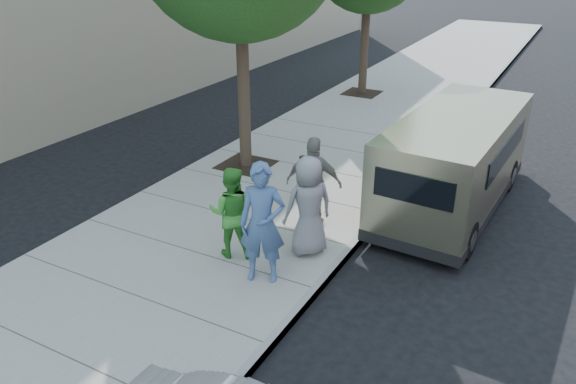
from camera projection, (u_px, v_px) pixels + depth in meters
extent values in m
plane|color=black|center=(281.00, 235.00, 10.81)|extent=(120.00, 120.00, 0.00)
cube|color=gray|center=(237.00, 220.00, 11.21)|extent=(5.00, 60.00, 0.15)
cube|color=gray|center=(350.00, 250.00, 10.15)|extent=(0.12, 60.00, 0.16)
cube|color=black|center=(246.00, 165.00, 13.65)|extent=(1.20, 1.20, 0.01)
cylinder|color=#38281E|center=(243.00, 84.00, 12.81)|extent=(0.28, 0.28, 3.96)
cube|color=black|center=(362.00, 93.00, 19.71)|extent=(1.20, 1.20, 0.01)
cylinder|color=#38281E|center=(365.00, 42.00, 18.97)|extent=(0.28, 0.28, 3.52)
cylinder|color=gray|center=(306.00, 197.00, 10.77)|extent=(0.05, 0.05, 1.07)
cube|color=gray|center=(306.00, 169.00, 10.53)|extent=(0.22, 0.11, 0.08)
cube|color=#2D2D30|center=(303.00, 161.00, 10.52)|extent=(0.14, 0.12, 0.21)
cube|color=#2D2D30|center=(309.00, 164.00, 10.42)|extent=(0.14, 0.12, 0.21)
cube|color=tan|center=(455.00, 159.00, 11.35)|extent=(2.11, 5.09, 1.84)
cube|color=tan|center=(485.00, 142.00, 13.65)|extent=(1.73, 0.60, 0.79)
cube|color=black|center=(413.00, 189.00, 9.27)|extent=(1.39, 0.09, 0.51)
cylinder|color=black|center=(437.00, 161.00, 13.33)|extent=(0.28, 0.72, 0.70)
cylinder|color=black|center=(508.00, 175.00, 12.56)|extent=(0.28, 0.72, 0.70)
cylinder|color=black|center=(381.00, 217.00, 10.70)|extent=(0.28, 0.72, 0.70)
cylinder|color=black|center=(466.00, 239.00, 9.93)|extent=(0.28, 0.72, 0.70)
imported|color=#456694|center=(262.00, 223.00, 8.78)|extent=(0.86, 0.72, 2.01)
imported|color=green|center=(232.00, 212.00, 9.55)|extent=(0.97, 0.88, 1.63)
imported|color=gray|center=(308.00, 206.00, 9.58)|extent=(1.00, 1.03, 1.78)
imported|color=gray|center=(314.00, 183.00, 10.44)|extent=(1.13, 0.68, 1.80)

